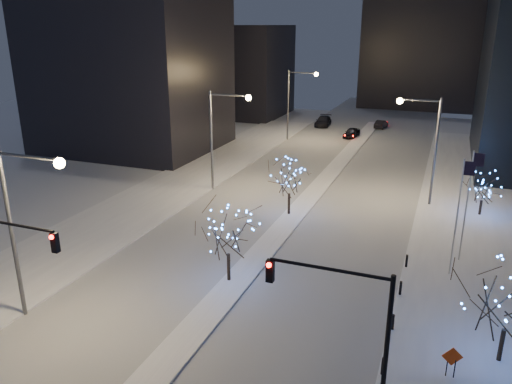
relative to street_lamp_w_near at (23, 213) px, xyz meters
The scene contains 23 objects.
ground 11.23m from the street_lamp_w_near, 12.61° to the right, with size 160.00×160.00×0.00m, color silver.
road 34.80m from the street_lamp_w_near, 74.85° to the left, with size 20.00×130.00×0.02m, color #AEB2BD.
median 30.09m from the street_lamp_w_near, 72.30° to the left, with size 2.00×80.00×0.15m, color white.
east_sidewalk 30.63m from the street_lamp_w_near, 36.94° to the left, with size 10.00×90.00×0.15m, color white.
west_sidewalk 19.77m from the street_lamp_w_near, 105.71° to the left, with size 8.00×90.00×0.15m, color white.
filler_west_near 42.87m from the street_lamp_w_near, 116.64° to the left, with size 22.00×18.00×24.00m, color black.
filler_west_far 70.12m from the street_lamp_w_near, 104.09° to the left, with size 18.00×16.00×16.00m, color black.
street_lamp_w_near is the anchor object (origin of this frame).
street_lamp_w_mid 25.00m from the street_lamp_w_near, 90.00° to the left, with size 4.40×0.56×10.00m.
street_lamp_w_far 50.00m from the street_lamp_w_near, 90.00° to the left, with size 4.40×0.56×10.00m.
street_lamp_east 33.85m from the street_lamp_w_near, 55.81° to the left, with size 3.90×0.56×10.00m.
traffic_signal_west 2.70m from the street_lamp_w_near, 76.04° to the right, with size 5.26×0.43×7.00m.
traffic_signal_east 17.99m from the street_lamp_w_near, ahead, with size 5.26×0.43×7.00m.
flagpoles 27.07m from the street_lamp_w_near, 34.36° to the left, with size 1.35×2.60×8.00m.
bollards 21.57m from the street_lamp_w_near, 22.69° to the left, with size 0.16×12.16×0.90m.
car_near 55.71m from the street_lamp_w_near, 82.29° to the left, with size 1.70×4.22×1.44m, color black.
car_mid 65.02m from the street_lamp_w_near, 80.61° to the left, with size 1.38×3.95×1.30m, color black.
car_far 62.50m from the street_lamp_w_near, 88.83° to the left, with size 2.22×5.46×1.59m, color black.
holiday_tree_median_near 11.91m from the street_lamp_w_near, 43.03° to the left, with size 4.75×4.75×5.27m.
holiday_tree_median_far 22.70m from the street_lamp_w_near, 67.96° to the left, with size 4.69×4.69×4.88m.
holiday_tree_plaza_near 25.14m from the street_lamp_w_near, 12.03° to the left, with size 5.49×5.49×5.46m.
holiday_tree_plaza_far 36.32m from the street_lamp_w_near, 47.86° to the left, with size 3.85×3.85×3.87m.
construction_sign 22.99m from the street_lamp_w_near, ahead, with size 0.97×0.27×1.63m.
Camera 1 is at (11.75, -16.74, 16.07)m, focal length 35.00 mm.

